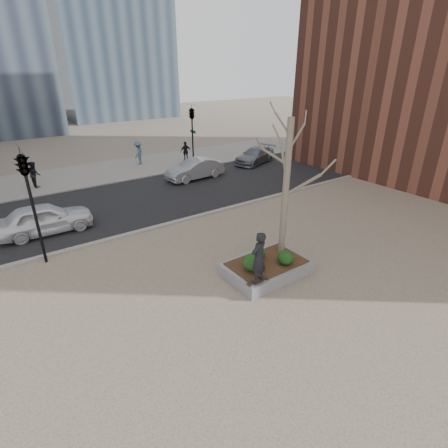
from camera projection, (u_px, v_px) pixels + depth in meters
ground at (245, 282)px, 12.40m from camera, size 120.00×120.00×0.00m
street at (136, 201)px, 19.85m from camera, size 60.00×8.00×0.02m
far_sidewalk at (99, 173)px, 25.07m from camera, size 60.00×6.00×0.02m
planter at (266, 268)px, 12.83m from camera, size 3.00×2.00×0.45m
planter_mulch at (267, 262)px, 12.73m from camera, size 2.70×1.70×0.04m
sycamore_tree at (287, 168)px, 12.11m from camera, size 2.80×2.80×6.60m
shrub_left at (253, 262)px, 12.11m from camera, size 0.72×0.72×0.61m
shrub_middle at (258, 254)px, 12.84m from camera, size 0.50×0.50×0.42m
shrub_right at (285, 258)px, 12.52m from camera, size 0.59×0.59×0.50m
skateboard at (257, 282)px, 11.57m from camera, size 0.78×0.21×0.08m
skateboarder at (259, 258)px, 11.18m from camera, size 0.74×0.58×1.77m
police_car at (45, 218)px, 15.79m from camera, size 4.12×1.74×1.39m
car_silver at (195, 169)px, 23.46m from camera, size 4.10×1.64×1.33m
car_third at (255, 155)px, 27.31m from camera, size 4.45×2.97×1.20m
pedestrian_a at (35, 174)px, 21.84m from camera, size 0.70×0.85×1.60m
pedestrian_b at (138, 153)px, 26.84m from camera, size 1.25×1.29×1.76m
pedestrian_c at (186, 151)px, 27.71m from camera, size 0.95×0.44×1.57m
traffic_light_near at (34, 209)px, 12.77m from camera, size 0.60×2.48×4.50m
traffic_light_far at (193, 137)px, 25.76m from camera, size 0.60×2.48×4.50m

